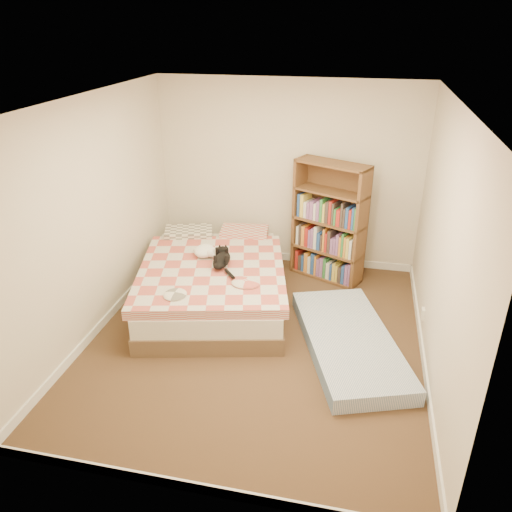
% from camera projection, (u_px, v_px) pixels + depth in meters
% --- Properties ---
extents(room, '(3.51, 4.01, 2.51)m').
position_uv_depth(room, '(256.00, 238.00, 4.91)').
color(room, '#44311D').
rests_on(room, ground).
extents(bed, '(2.05, 2.56, 0.60)m').
position_uv_depth(bed, '(214.00, 280.00, 6.06)').
color(bed, brown).
rests_on(bed, room).
extents(bookshelf, '(1.07, 0.69, 1.57)m').
position_uv_depth(bookshelf, '(328.00, 237.00, 6.51)').
color(bookshelf, brown).
rests_on(bookshelf, room).
extents(floor_mattress, '(1.42, 2.05, 0.17)m').
position_uv_depth(floor_mattress, '(349.00, 342.00, 5.23)').
color(floor_mattress, '#6580A8').
rests_on(floor_mattress, room).
extents(black_cat, '(0.28, 0.69, 0.15)m').
position_uv_depth(black_cat, '(223.00, 259.00, 5.82)').
color(black_cat, black).
rests_on(black_cat, bed).
extents(white_dog, '(0.31, 0.34, 0.14)m').
position_uv_depth(white_dog, '(205.00, 251.00, 6.01)').
color(white_dog, white).
rests_on(white_dog, bed).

